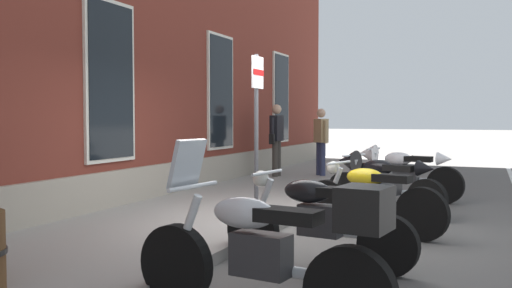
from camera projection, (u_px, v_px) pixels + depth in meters
name	position (u px, v px, depth m)	size (l,w,h in m)	color
ground_plane	(283.00, 229.00, 7.79)	(140.00, 140.00, 0.00)	#565451
sidewalk	(191.00, 217.00, 8.33)	(29.54, 2.88, 0.13)	gray
motorcycle_silver_touring	(268.00, 248.00, 4.17)	(0.72, 2.16, 1.36)	black
motorcycle_black_naked	(314.00, 220.00, 5.82)	(0.62, 2.12, 0.96)	black
motorcycle_yellow_naked	(371.00, 198.00, 7.39)	(0.75, 1.99, 0.94)	black
motorcycle_black_sport	(379.00, 180.00, 8.92)	(0.95, 2.00, 1.00)	black
motorcycle_white_sport	(399.00, 170.00, 10.50)	(0.71, 2.18, 1.02)	black
pedestrian_dark_jacket	(277.00, 136.00, 13.44)	(0.66, 0.23, 1.72)	#38332D
pedestrian_tan_coat	(321.00, 138.00, 13.69)	(0.45, 0.43, 1.62)	#2D3351
parking_sign	(257.00, 112.00, 7.81)	(0.36, 0.07, 2.27)	#4C4C51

